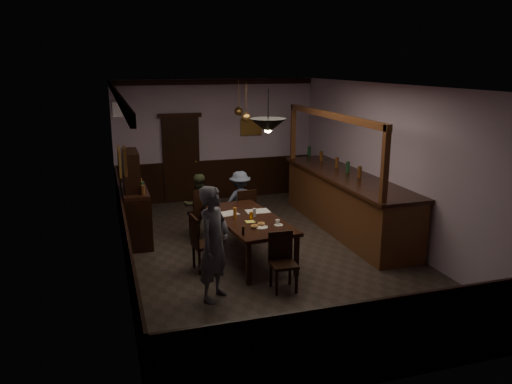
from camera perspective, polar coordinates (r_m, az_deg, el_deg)
name	(u,v)px	position (r m, az deg, el deg)	size (l,w,h in m)	color
room	(267,173)	(8.76, 1.25, 2.19)	(5.01, 8.01, 3.01)	#2D2621
dining_table	(248,221)	(8.74, -0.87, -3.36)	(1.22, 2.29, 0.75)	black
chair_far_left	(203,212)	(9.77, -6.12, -2.24)	(0.50, 0.50, 1.03)	black
chair_far_right	(245,209)	(10.08, -1.25, -1.98)	(0.43, 0.43, 0.92)	black
chair_near	(282,258)	(7.67, 3.02, -7.58)	(0.40, 0.40, 0.89)	black
chair_side	(201,241)	(8.32, -6.29, -5.58)	(0.45, 0.45, 0.95)	black
person_standing	(214,244)	(7.23, -4.83, -5.91)	(0.62, 0.41, 1.70)	#4D4E58
person_seated_left	(198,205)	(10.02, -6.63, -1.45)	(0.61, 0.48, 1.26)	#40482B
person_seated_right	(240,201)	(10.30, -1.82, -0.98)	(0.80, 0.46, 1.23)	slate
newspaper_left	(226,214)	(8.94, -3.46, -2.51)	(0.42, 0.30, 0.01)	silver
newspaper_right	(258,211)	(9.08, 0.20, -2.21)	(0.42, 0.30, 0.01)	silver
napkin	(250,222)	(8.51, -0.68, -3.40)	(0.15, 0.15, 0.00)	#E6E255
saucer	(279,225)	(8.32, 2.60, -3.79)	(0.15, 0.15, 0.01)	white
coffee_cup	(278,222)	(8.35, 2.49, -3.42)	(0.08, 0.08, 0.07)	white
pastry_plate	(261,227)	(8.20, 0.58, -4.06)	(0.22, 0.22, 0.01)	white
pastry_ring_a	(254,226)	(8.17, -0.18, -3.93)	(0.13, 0.13, 0.04)	#C68C47
pastry_ring_b	(261,224)	(8.29, 0.59, -3.65)	(0.13, 0.13, 0.04)	#C68C47
soda_can	(251,216)	(8.64, -0.56, -2.71)	(0.07, 0.07, 0.12)	orange
beer_glass	(235,213)	(8.65, -2.42, -2.42)	(0.06, 0.06, 0.20)	#BF721E
water_glass	(254,213)	(8.75, -0.19, -2.37)	(0.06, 0.06, 0.15)	silver
pepper_mill	(243,231)	(7.85, -1.47, -4.44)	(0.04, 0.04, 0.14)	black
sideboard	(135,206)	(9.84, -13.65, -1.55)	(0.48, 1.35, 1.78)	black
bar_counter	(346,201)	(10.44, 10.26, -1.00)	(1.01, 4.35, 2.44)	#492213
door_back	(181,160)	(12.42, -8.53, 3.62)	(0.90, 0.06, 2.10)	black
ac_unit	(117,108)	(11.05, -15.64, 9.24)	(0.20, 0.85, 0.30)	white
picture_left_small	(125,161)	(6.63, -14.75, 3.43)	(0.04, 0.28, 0.36)	olive
picture_left_large	(119,161)	(9.07, -15.34, 3.40)	(0.04, 0.62, 0.48)	olive
picture_back	(251,127)	(12.70, -0.56, 7.45)	(0.55, 0.04, 0.42)	olive
pendant_iron	(268,126)	(7.64, 1.38, 7.57)	(0.56, 0.56, 0.66)	black
pendant_brass_mid	(246,118)	(10.20, -1.13, 8.50)	(0.20, 0.20, 0.81)	#BF8C3F
pendant_brass_far	(239,111)	(11.51, -2.00, 9.19)	(0.20, 0.20, 0.81)	#BF8C3F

